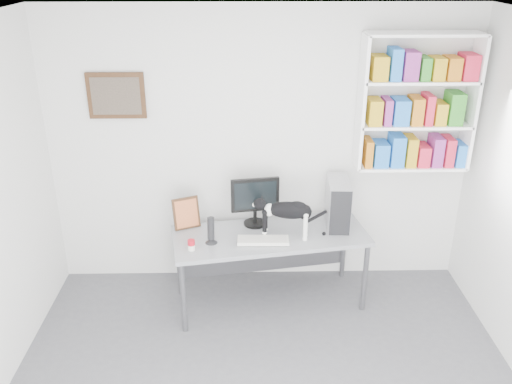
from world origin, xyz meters
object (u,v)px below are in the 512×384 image
monitor (255,201)px  pc_tower (338,203)px  desk (270,268)px  cat (287,219)px  bookshelf (417,103)px  soup_can (191,245)px  leaning_print (186,213)px  speaker (211,230)px  keyboard (263,240)px

monitor → pc_tower: bearing=-10.5°
desk → cat: size_ratio=2.99×
desk → bookshelf: bearing=5.8°
bookshelf → desk: bearing=-164.4°
bookshelf → soup_can: bookshelf is taller
leaning_print → speaker: bearing=-73.6°
cat → leaning_print: bearing=176.7°
soup_can → cat: cat is taller
speaker → cat: cat is taller
monitor → pc_tower: monitor is taller
monitor → speaker: 0.54m
desk → cat: 0.57m
keyboard → speaker: 0.47m
pc_tower → monitor: bearing=-178.2°
soup_can → monitor: bearing=40.0°
pc_tower → keyboard: bearing=-152.1°
monitor → bookshelf: bearing=-2.5°
keyboard → leaning_print: 0.77m
monitor → speaker: monitor is taller
desk → soup_can: 0.85m
monitor → keyboard: 0.41m
desk → leaning_print: (-0.77, 0.14, 0.52)m
speaker → leaning_print: (-0.24, 0.30, 0.03)m
desk → keyboard: 0.42m
bookshelf → soup_can: (-2.01, -0.64, -1.07)m
desk → soup_can: bearing=-168.3°
leaning_print → cat: (0.92, -0.20, 0.03)m
leaning_print → cat: size_ratio=0.52×
keyboard → speaker: (-0.46, -0.00, 0.11)m
keyboard → leaning_print: (-0.70, 0.29, 0.14)m
bookshelf → monitor: (-1.45, -0.17, -0.88)m
keyboard → cat: cat is taller
pc_tower → leaning_print: pc_tower is taller
keyboard → leaning_print: leaning_print is taller
bookshelf → keyboard: (-1.39, -0.51, -1.10)m
bookshelf → speaker: 2.16m
soup_can → cat: bearing=14.2°
soup_can → speaker: bearing=36.4°
desk → keyboard: size_ratio=3.87×
desk → soup_can: soup_can is taller
bookshelf → desk: (-1.32, -0.37, -1.48)m
monitor → keyboard: bearing=-88.4°
leaning_print → pc_tower: bearing=-21.7°
monitor → cat: (0.28, -0.26, -0.06)m
desk → soup_can: (-0.69, -0.27, 0.41)m
pc_tower → cat: bearing=-151.0°
keyboard → leaning_print: bearing=158.5°
pc_tower → soup_can: 1.41m
cat → monitor: bearing=146.9°
desk → keyboard: bearing=-125.1°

